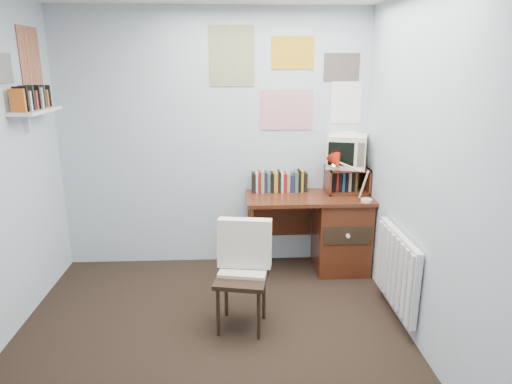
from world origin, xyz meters
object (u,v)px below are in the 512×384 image
(wall_shelf, at_px, (36,111))
(desk, at_px, (335,230))
(tv_riser, at_px, (347,180))
(desk_lamp, at_px, (368,182))
(desk_chair, at_px, (241,279))
(radiator, at_px, (397,269))
(crt_tv, at_px, (347,150))

(wall_shelf, bearing_deg, desk, 8.40)
(tv_riser, bearing_deg, desk_lamp, -71.97)
(desk_chair, bearing_deg, radiator, 15.36)
(desk_chair, xyz_separation_m, desk_lamp, (1.17, 0.79, 0.54))
(desk, bearing_deg, crt_tv, 50.53)
(crt_tv, bearing_deg, desk, -112.07)
(desk_chair, distance_m, tv_riser, 1.62)
(desk_lamp, distance_m, radiator, 0.89)
(desk_chair, height_order, desk_lamp, desk_lamp)
(desk, bearing_deg, desk_chair, -132.94)
(desk, bearing_deg, tv_riser, 42.96)
(crt_tv, bearing_deg, desk_lamp, -53.89)
(desk_lamp, distance_m, wall_shelf, 2.88)
(desk_chair, relative_size, radiator, 1.02)
(radiator, xyz_separation_m, wall_shelf, (-2.86, 0.55, 1.20))
(tv_riser, bearing_deg, crt_tv, 119.24)
(tv_riser, xyz_separation_m, wall_shelf, (-2.69, -0.49, 0.74))
(desk_chair, distance_m, desk_lamp, 1.51)
(desk, distance_m, desk_lamp, 0.63)
(desk_chair, relative_size, wall_shelf, 1.31)
(tv_riser, distance_m, wall_shelf, 2.83)
(desk_lamp, relative_size, radiator, 0.47)
(desk_chair, height_order, tv_riser, tv_riser)
(desk, distance_m, desk_chair, 1.38)
(tv_riser, distance_m, radiator, 1.15)
(desk_lamp, bearing_deg, wall_shelf, -166.51)
(desk, height_order, desk_lamp, desk_lamp)
(crt_tv, relative_size, wall_shelf, 0.59)
(radiator, bearing_deg, desk_lamp, 95.04)
(desk_chair, relative_size, crt_tv, 2.23)
(desk, bearing_deg, wall_shelf, -171.60)
(desk_lamp, bearing_deg, desk_chair, -135.62)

